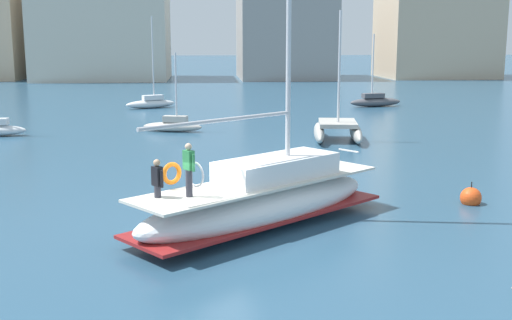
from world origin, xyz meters
name	(u,v)px	position (x,y,z in m)	size (l,w,h in m)	color
ground_plane	(216,236)	(0.00, 0.00, 0.00)	(400.00, 400.00, 0.00)	#284C66
main_sailboat	(263,198)	(1.55, 0.99, 0.92)	(9.01, 7.85, 14.08)	white
moored_sloop_near	(151,102)	(-4.75, 36.76, 0.52)	(4.43, 2.78, 7.77)	silver
moored_sloop_far	(173,125)	(-2.25, 22.47, 0.44)	(4.01, 1.85, 5.07)	#B7B2A8
moored_cutter_left	(375,101)	(14.83, 36.33, 0.51)	(4.92, 2.04, 6.30)	#4C4C51
moored_cutter_right	(337,130)	(7.60, 18.06, 0.64)	(3.61, 6.09, 7.52)	#B7B2A8
mooring_buoy	(471,198)	(9.41, 3.12, 0.23)	(0.77, 0.77, 0.99)	#EA4C19
waterfront_buildings	(217,10)	(2.09, 77.83, 9.89)	(83.06, 20.14, 27.46)	#C6AD8E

